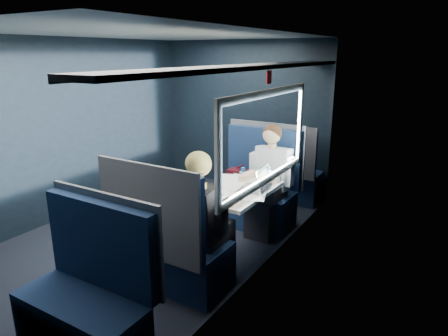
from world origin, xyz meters
The scene contains 13 objects.
ground centered at (0.00, 0.00, -0.01)m, with size 2.80×4.20×0.01m, color black.
room_shell centered at (0.02, 0.00, 1.48)m, with size 3.00×4.40×2.40m.
table centered at (1.03, 0.00, 0.66)m, with size 0.62×1.00×0.74m.
seat_bay_near centered at (0.84, 0.87, 0.42)m, with size 1.04×0.62×1.26m.
seat_bay_far centered at (0.85, -0.87, 0.41)m, with size 1.04×0.62×1.26m.
seat_row_front centered at (0.85, 1.80, 0.41)m, with size 1.04×0.51×1.16m.
seat_row_back centered at (0.85, -1.80, 0.41)m, with size 1.04×0.51×1.16m.
man centered at (1.10, 0.70, 0.72)m, with size 0.53×0.56×1.32m.
woman centered at (1.10, -0.71, 0.73)m, with size 0.53×0.56×1.32m.
papers centered at (1.05, 0.10, 0.74)m, with size 0.57×0.82×0.01m, color white.
laptop centered at (1.26, 0.08, 0.81)m, with size 0.30×0.38×0.26m.
bottle_small centered at (1.30, 0.21, 0.84)m, with size 0.07×0.07×0.23m.
cup centered at (1.32, 0.44, 0.78)m, with size 0.07×0.07×0.09m, color white.
Camera 1 is at (2.95, -3.42, 2.11)m, focal length 32.00 mm.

